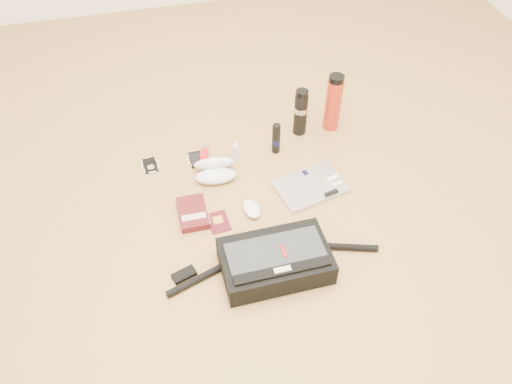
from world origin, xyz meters
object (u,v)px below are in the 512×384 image
messenger_bag (275,261)px  laptop (311,186)px  book (193,213)px  thermos_red (333,103)px  thermos_black (301,112)px

messenger_bag → laptop: (0.27, 0.37, -0.04)m
laptop → book: bearing=171.0°
laptop → thermos_red: 0.47m
messenger_bag → thermos_red: (0.51, 0.76, 0.09)m
messenger_bag → book: bearing=126.2°
laptop → thermos_black: bearing=67.4°
book → thermos_red: (0.77, 0.41, 0.13)m
thermos_red → book: bearing=-151.8°
messenger_bag → thermos_black: size_ratio=3.45×
laptop → thermos_red: thermos_red is taller
thermos_black → thermos_red: size_ratio=0.82×
laptop → book: 0.53m
laptop → book: book is taller
book → thermos_black: (0.60, 0.41, 0.11)m
book → thermos_red: 0.88m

